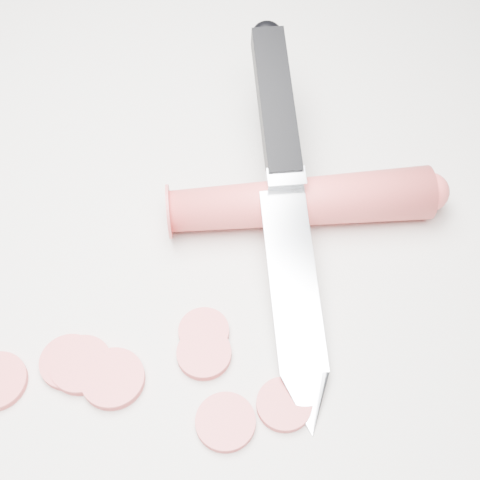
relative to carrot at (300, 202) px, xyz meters
The scene contains 10 objects.
ground 0.11m from the carrot, 107.85° to the right, with size 2.40×2.40×0.00m, color beige.
carrot is the anchor object (origin of this frame).
carrot_slice_1 0.12m from the carrot, 93.72° to the right, with size 0.03×0.03×0.01m, color #D54B4C.
carrot_slice_2 0.19m from the carrot, 109.02° to the right, with size 0.04×0.04×0.01m, color #D54B4C.
carrot_slice_3 0.16m from the carrot, 76.94° to the right, with size 0.04×0.04×0.01m, color #D54B4C.
carrot_slice_4 0.15m from the carrot, 64.75° to the right, with size 0.03×0.03×0.01m, color #D54B4C.
carrot_slice_5 0.18m from the carrot, 102.36° to the right, with size 0.04×0.04×0.01m, color #D54B4C.
carrot_slice_6 0.19m from the carrot, 111.09° to the right, with size 0.04×0.04×0.01m, color #D54B4C.
carrot_slice_7 0.13m from the carrot, 89.39° to the right, with size 0.04×0.04×0.01m, color #D54B4C.
kitchen_knife 0.03m from the carrot, 92.77° to the right, with size 0.21×0.26×0.08m, color silver, non-canonical shape.
Camera 1 is at (0.15, -0.17, 0.40)m, focal length 50.00 mm.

